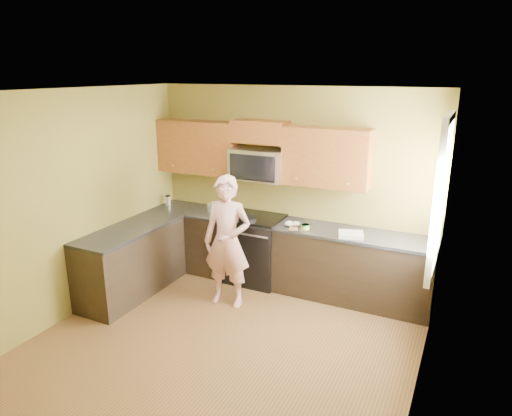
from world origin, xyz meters
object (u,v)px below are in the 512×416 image
Objects in this scene: butter_tub at (305,229)px; travel_mug at (168,206)px; microwave at (259,179)px; stove at (255,249)px; frying_pan at (246,222)px; woman at (227,242)px.

travel_mug is at bearing 176.93° from butter_tub.
stove is at bearing -90.00° from microwave.
frying_pan is at bearing -92.84° from stove.
stove is 0.91m from butter_tub.
woman is at bearing -28.02° from travel_mug.
microwave is 1.08m from woman.
stove is at bearing 171.74° from butter_tub.
frying_pan is at bearing -169.90° from butter_tub.
woman reaches higher than frying_pan.
butter_tub is at bearing 21.07° from frying_pan.
butter_tub is 2.25m from travel_mug.
woman is 3.29× the size of frying_pan.
woman is (-0.01, -0.77, 0.36)m from stove.
butter_tub is (0.79, 0.65, 0.08)m from woman.
stove is 0.85m from woman.
travel_mug is (-1.45, 0.26, -0.03)m from frying_pan.
woman is at bearing -78.66° from frying_pan.
woman reaches higher than stove.
woman is at bearing -90.60° from microwave.
microwave is (0.00, 0.12, 0.97)m from stove.
butter_tub is (0.79, 0.14, -0.03)m from frying_pan.
microwave is at bearing 4.63° from travel_mug.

